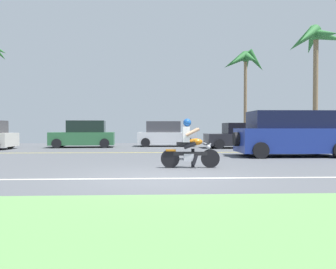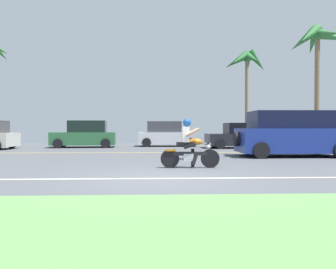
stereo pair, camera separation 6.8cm
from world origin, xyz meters
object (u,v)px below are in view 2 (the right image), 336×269
Objects in this scene: parked_car_3 at (243,136)px; palm_tree_1 at (317,43)px; motorcyclist at (189,147)px; parked_car_1 at (85,135)px; parked_car_2 at (167,135)px; palm_tree_2 at (246,64)px; suv_nearby at (290,134)px.

parked_car_3 is 9.53m from palm_tree_1.
motorcyclist is 11.84m from parked_car_1.
motorcyclist is 0.47× the size of parked_car_2.
motorcyclist is 16.40m from palm_tree_2.
suv_nearby is 12.03m from parked_car_1.
motorcyclist is at bearing -128.20° from palm_tree_1.
palm_tree_1 is at bearing 9.10° from parked_car_1.
palm_tree_1 is at bearing 51.80° from motorcyclist.
suv_nearby is 0.54× the size of palm_tree_1.
parked_car_3 is at bearing 66.44° from motorcyclist.
palm_tree_2 is (-4.60, 1.36, -1.21)m from palm_tree_1.
palm_tree_1 is (10.57, 1.55, 6.37)m from parked_car_2.
palm_tree_1 reaches higher than parked_car_3.
suv_nearby is at bearing 39.37° from motorcyclist.
motorcyclist is 0.42× the size of parked_car_3.
parked_car_1 is at bearing 173.96° from parked_car_3.
parked_car_1 reaches higher than motorcyclist.
suv_nearby reaches higher than parked_car_1.
parked_car_3 is (4.45, -1.95, -0.05)m from parked_car_2.
parked_car_2 is (-0.27, 11.54, 0.12)m from motorcyclist.
parked_car_3 is 0.50× the size of palm_tree_1.
palm_tree_1 is at bearing -16.49° from palm_tree_2.
palm_tree_2 is (5.97, 2.91, 5.16)m from parked_car_2.
suv_nearby is at bearing -95.79° from palm_tree_2.
parked_car_1 is 17.03m from palm_tree_1.
motorcyclist is at bearing -63.41° from parked_car_1.
palm_tree_2 is at bearing 68.48° from motorcyclist.
parked_car_1 is at bearing -169.33° from parked_car_2.
parked_car_1 is (-5.30, 10.59, 0.13)m from motorcyclist.
palm_tree_1 reaches higher than parked_car_1.
suv_nearby is at bearing -85.69° from parked_car_3.
parked_car_2 is at bearing 122.23° from suv_nearby.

